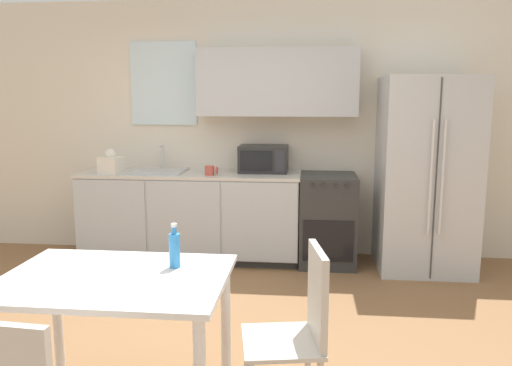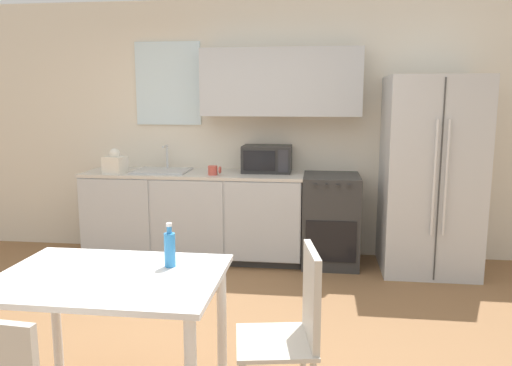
{
  "view_description": "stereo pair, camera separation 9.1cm",
  "coord_description": "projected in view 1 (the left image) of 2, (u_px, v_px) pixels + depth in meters",
  "views": [
    {
      "loc": [
        0.73,
        -3.11,
        1.67
      ],
      "look_at": [
        0.35,
        0.56,
        1.05
      ],
      "focal_mm": 35.0,
      "sensor_mm": 36.0,
      "label": 1
    },
    {
      "loc": [
        0.82,
        -3.09,
        1.67
      ],
      "look_at": [
        0.35,
        0.56,
        1.05
      ],
      "focal_mm": 35.0,
      "sensor_mm": 36.0,
      "label": 2
    }
  ],
  "objects": [
    {
      "name": "dining_chair_side",
      "position": [
        301.0,
        323.0,
        2.55
      ],
      "size": [
        0.46,
        0.46,
        0.93
      ],
      "rotation": [
        0.0,
        0.0,
        1.74
      ],
      "color": "beige",
      "rests_on": "ground_plane"
    },
    {
      "name": "refrigerator",
      "position": [
        426.0,
        175.0,
        4.85
      ],
      "size": [
        0.88,
        0.82,
        1.89
      ],
      "color": "silver",
      "rests_on": "ground_plane"
    },
    {
      "name": "grocery_bag_0",
      "position": [
        111.0,
        163.0,
        5.05
      ],
      "size": [
        0.24,
        0.22,
        0.26
      ],
      "rotation": [
        0.0,
        0.0,
        -0.21
      ],
      "color": "silver",
      "rests_on": "kitchen_counter"
    },
    {
      "name": "kitchen_sink",
      "position": [
        158.0,
        170.0,
        5.21
      ],
      "size": [
        0.56,
        0.46,
        0.26
      ],
      "color": "#B7BABC",
      "rests_on": "kitchen_counter"
    },
    {
      "name": "coffee_mug",
      "position": [
        210.0,
        170.0,
        4.98
      ],
      "size": [
        0.13,
        0.09,
        0.09
      ],
      "color": "#BF4C3F",
      "rests_on": "kitchen_counter"
    },
    {
      "name": "dining_table",
      "position": [
        115.0,
        297.0,
        2.56
      ],
      "size": [
        1.15,
        0.82,
        0.78
      ],
      "color": "white",
      "rests_on": "ground_plane"
    },
    {
      "name": "drink_bottle",
      "position": [
        175.0,
        249.0,
        2.66
      ],
      "size": [
        0.06,
        0.06,
        0.24
      ],
      "color": "#338CD8",
      "rests_on": "dining_table"
    },
    {
      "name": "oven_range",
      "position": [
        327.0,
        219.0,
        5.09
      ],
      "size": [
        0.56,
        0.66,
        0.92
      ],
      "color": "#2D2D2D",
      "rests_on": "ground_plane"
    },
    {
      "name": "ground_plane",
      "position": [
        196.0,
        347.0,
        3.4
      ],
      "size": [
        12.0,
        12.0,
        0.0
      ],
      "primitive_type": "plane",
      "color": "olive"
    },
    {
      "name": "wall_back",
      "position": [
        244.0,
        122.0,
        5.34
      ],
      "size": [
        12.0,
        0.38,
        2.7
      ],
      "color": "beige",
      "rests_on": "ground_plane"
    },
    {
      "name": "kitchen_counter",
      "position": [
        191.0,
        215.0,
        5.24
      ],
      "size": [
        2.29,
        0.65,
        0.92
      ],
      "color": "#333333",
      "rests_on": "ground_plane"
    },
    {
      "name": "microwave",
      "position": [
        264.0,
        159.0,
        5.17
      ],
      "size": [
        0.5,
        0.36,
        0.28
      ],
      "color": "#282828",
      "rests_on": "kitchen_counter"
    }
  ]
}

